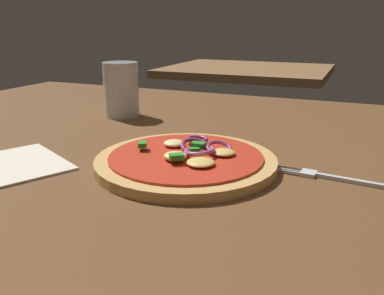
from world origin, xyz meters
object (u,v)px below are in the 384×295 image
Objects in this scene: beer_glass at (121,93)px; pizza at (187,160)px; fork at (342,179)px; napkin at (13,165)px.

pizza is at bearing -42.75° from beer_glass.
beer_glass reaches higher than fork.
fork is 0.41m from napkin.
pizza is at bearing -172.43° from fork.
beer_glass reaches higher than napkin.
pizza is 0.19m from fork.
fork is 1.04× the size of napkin.
beer_glass is (-0.24, 0.22, 0.04)m from pizza.
napkin is at bearing -84.90° from beer_glass.
fork is 1.74× the size of beer_glass.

